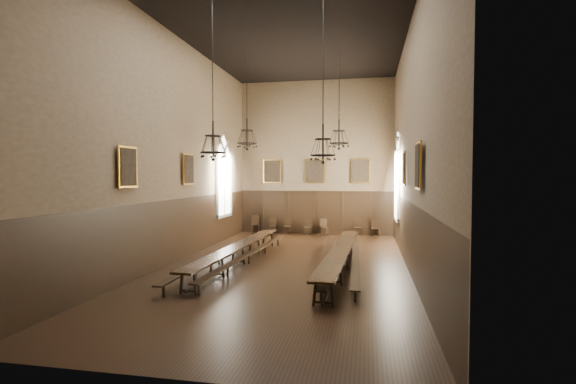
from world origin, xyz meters
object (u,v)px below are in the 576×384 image
(chandelier_front_right, at_px, (323,142))
(bench_left_inner, at_px, (249,257))
(chair_4, at_px, (324,230))
(chair_7, at_px, (375,231))
(table_left, at_px, (238,255))
(table_right, at_px, (341,259))
(chair_1, at_px, (272,229))
(bench_left_outer, at_px, (219,257))
(chandelier_front_left, at_px, (213,142))
(bench_right_outer, at_px, (355,261))
(chandelier_back_right, at_px, (339,136))
(chair_6, at_px, (358,231))
(chandelier_back_left, at_px, (247,137))
(chair_2, at_px, (288,229))
(bench_right_inner, at_px, (327,259))
(chair_3, at_px, (307,230))
(chair_0, at_px, (255,228))

(chandelier_front_right, bearing_deg, bench_left_inner, 136.37)
(chair_4, height_order, chair_7, chair_4)
(table_left, distance_m, table_right, 3.96)
(table_left, height_order, chair_1, chair_1)
(bench_left_outer, bearing_deg, chandelier_front_left, -73.50)
(bench_left_inner, xyz_separation_m, chair_7, (4.95, 8.52, 0.00))
(chair_7, bearing_deg, chair_4, 175.21)
(table_right, height_order, bench_right_outer, table_right)
(chair_1, bearing_deg, bench_left_inner, -89.06)
(chandelier_back_right, bearing_deg, chair_6, 84.18)
(chandelier_back_right, relative_size, chandelier_front_right, 0.86)
(chandelier_back_right, distance_m, chandelier_front_right, 5.15)
(bench_right_outer, bearing_deg, chandelier_back_left, 156.03)
(chair_7, height_order, chandelier_front_right, chandelier_front_right)
(chair_1, distance_m, chair_2, 0.91)
(chair_6, relative_size, chandelier_front_right, 0.19)
(bench_left_inner, bearing_deg, chair_6, 65.03)
(bench_right_inner, distance_m, chair_3, 8.51)
(table_right, bearing_deg, chair_1, 117.57)
(bench_left_outer, bearing_deg, bench_left_inner, 16.31)
(table_left, distance_m, bench_left_inner, 0.43)
(bench_left_outer, relative_size, chandelier_front_right, 1.89)
(bench_left_outer, distance_m, chair_2, 8.88)
(bench_left_outer, bearing_deg, chandelier_back_right, 28.48)
(chandelier_back_right, bearing_deg, table_right, -84.10)
(chandelier_front_right, bearing_deg, chair_6, 86.12)
(bench_left_inner, height_order, bench_right_inner, bench_right_inner)
(chair_7, distance_m, chandelier_front_left, 13.15)
(chair_2, height_order, chair_6, chair_6)
(chair_2, bearing_deg, table_left, -90.73)
(bench_right_outer, distance_m, chair_6, 8.44)
(chair_6, height_order, chandelier_back_right, chandelier_back_right)
(chair_2, xyz_separation_m, chandelier_back_left, (-0.60, -6.29, 4.84))
(chair_0, xyz_separation_m, chair_2, (1.96, -0.02, -0.03))
(chair_0, relative_size, chandelier_front_right, 0.20)
(chair_2, relative_size, chair_6, 0.95)
(chair_0, height_order, chair_6, chair_0)
(chair_1, bearing_deg, bench_right_outer, -64.75)
(bench_right_inner, bearing_deg, chandelier_back_left, 151.06)
(chair_1, relative_size, chandelier_back_left, 0.21)
(chair_3, xyz_separation_m, chandelier_front_left, (-1.45, -11.14, 4.24))
(chair_3, bearing_deg, chandelier_back_right, -70.29)
(table_left, relative_size, chandelier_back_left, 2.19)
(chair_2, bearing_deg, bench_right_inner, -68.17)
(chair_1, height_order, chandelier_front_right, chandelier_front_right)
(chair_1, relative_size, chair_6, 0.92)
(bench_left_outer, xyz_separation_m, chair_7, (6.05, 8.84, -0.00))
(bench_left_inner, height_order, chair_7, chair_7)
(chandelier_back_right, bearing_deg, chandelier_front_left, -127.68)
(bench_left_inner, bearing_deg, chair_7, 59.83)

